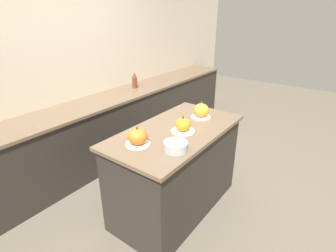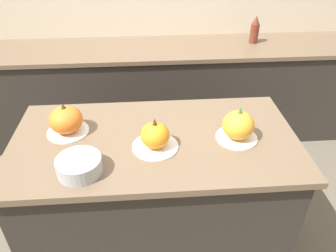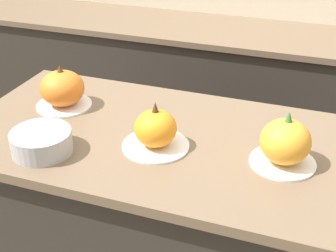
{
  "view_description": "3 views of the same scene",
  "coord_description": "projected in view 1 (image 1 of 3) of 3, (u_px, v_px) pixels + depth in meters",
  "views": [
    {
      "loc": [
        -1.87,
        -1.29,
        1.96
      ],
      "look_at": [
        -0.07,
        0.05,
        0.96
      ],
      "focal_mm": 28.0,
      "sensor_mm": 36.0,
      "label": 1
    },
    {
      "loc": [
        -0.03,
        -1.34,
        1.9
      ],
      "look_at": [
        0.07,
        0.04,
        0.96
      ],
      "focal_mm": 35.0,
      "sensor_mm": 36.0,
      "label": 2
    },
    {
      "loc": [
        0.49,
        -1.31,
        1.74
      ],
      "look_at": [
        0.01,
        0.01,
        0.96
      ],
      "focal_mm": 50.0,
      "sensor_mm": 36.0,
      "label": 3
    }
  ],
  "objects": [
    {
      "name": "ground_plane",
      "position": [
        175.0,
        205.0,
        2.87
      ],
      "size": [
        12.0,
        12.0,
        0.0
      ],
      "primitive_type": "plane",
      "color": "#665B4C"
    },
    {
      "name": "wall_back",
      "position": [
        66.0,
        72.0,
        3.29
      ],
      "size": [
        8.0,
        0.06,
        2.5
      ],
      "color": "beige",
      "rests_on": "ground_plane"
    },
    {
      "name": "kitchen_island",
      "position": [
        176.0,
        170.0,
        2.68
      ],
      "size": [
        1.45,
        0.76,
        0.92
      ],
      "color": "#2D2823",
      "rests_on": "ground_plane"
    },
    {
      "name": "back_counter",
      "position": [
        91.0,
        136.0,
        3.44
      ],
      "size": [
        6.0,
        0.6,
        0.88
      ],
      "color": "#2D2823",
      "rests_on": "ground_plane"
    },
    {
      "name": "pumpkin_cake_left",
      "position": [
        137.0,
        137.0,
        2.19
      ],
      "size": [
        0.21,
        0.21,
        0.17
      ],
      "color": "white",
      "rests_on": "kitchen_island"
    },
    {
      "name": "pumpkin_cake_center",
      "position": [
        183.0,
        125.0,
        2.44
      ],
      "size": [
        0.23,
        0.23,
        0.17
      ],
      "color": "white",
      "rests_on": "kitchen_island"
    },
    {
      "name": "pumpkin_cake_right",
      "position": [
        201.0,
        111.0,
        2.76
      ],
      "size": [
        0.21,
        0.21,
        0.18
      ],
      "color": "white",
      "rests_on": "kitchen_island"
    },
    {
      "name": "bottle_tall",
      "position": [
        135.0,
        81.0,
        3.92
      ],
      "size": [
        0.07,
        0.07,
        0.24
      ],
      "color": "maroon",
      "rests_on": "back_counter"
    },
    {
      "name": "mixing_bowl",
      "position": [
        176.0,
        146.0,
        2.11
      ],
      "size": [
        0.2,
        0.2,
        0.07
      ],
      "color": "#ADADB2",
      "rests_on": "kitchen_island"
    }
  ]
}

